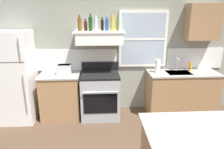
% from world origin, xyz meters
% --- Properties ---
extents(back_wall, '(5.40, 0.11, 2.70)m').
position_xyz_m(back_wall, '(0.03, 2.23, 1.35)').
color(back_wall, gray).
rests_on(back_wall, ground_plane).
extents(refrigerator, '(0.70, 0.72, 1.76)m').
position_xyz_m(refrigerator, '(-1.90, 1.84, 0.88)').
color(refrigerator, white).
rests_on(refrigerator, ground_plane).
extents(counter_left_of_stove, '(0.79, 0.63, 0.91)m').
position_xyz_m(counter_left_of_stove, '(-1.05, 1.90, 0.46)').
color(counter_left_of_stove, '#9E754C').
rests_on(counter_left_of_stove, ground_plane).
extents(toaster, '(0.30, 0.20, 0.19)m').
position_xyz_m(toaster, '(-0.95, 1.91, 1.01)').
color(toaster, silver).
rests_on(toaster, counter_left_of_stove).
extents(stove_range, '(0.76, 0.69, 1.09)m').
position_xyz_m(stove_range, '(-0.25, 1.86, 0.46)').
color(stove_range, '#9EA0A5').
rests_on(stove_range, ground_plane).
extents(range_hood_shelf, '(0.96, 0.52, 0.24)m').
position_xyz_m(range_hood_shelf, '(-0.25, 1.96, 1.62)').
color(range_hood_shelf, white).
extents(bottle_amber_wine, '(0.07, 0.07, 0.30)m').
position_xyz_m(bottle_amber_wine, '(-0.61, 1.90, 1.87)').
color(bottle_amber_wine, brown).
rests_on(bottle_amber_wine, range_hood_shelf).
extents(bottle_brown_stout, '(0.06, 0.06, 0.22)m').
position_xyz_m(bottle_brown_stout, '(-0.51, 2.00, 1.84)').
color(bottle_brown_stout, '#381E0F').
rests_on(bottle_brown_stout, range_hood_shelf).
extents(bottle_dark_green_wine, '(0.07, 0.07, 0.32)m').
position_xyz_m(bottle_dark_green_wine, '(-0.41, 1.92, 1.88)').
color(bottle_dark_green_wine, '#143819').
rests_on(bottle_dark_green_wine, range_hood_shelf).
extents(bottle_clear_tall, '(0.06, 0.06, 0.30)m').
position_xyz_m(bottle_clear_tall, '(-0.31, 2.00, 1.87)').
color(bottle_clear_tall, silver).
rests_on(bottle_clear_tall, range_hood_shelf).
extents(bottle_balsamic_dark, '(0.06, 0.06, 0.25)m').
position_xyz_m(bottle_balsamic_dark, '(-0.19, 2.02, 1.85)').
color(bottle_balsamic_dark, black).
rests_on(bottle_balsamic_dark, range_hood_shelf).
extents(bottle_blue_liqueur, '(0.07, 0.07, 0.26)m').
position_xyz_m(bottle_blue_liqueur, '(-0.10, 1.95, 1.85)').
color(bottle_blue_liqueur, '#1E478C').
rests_on(bottle_blue_liqueur, range_hood_shelf).
extents(bottle_champagne_gold_foil, '(0.08, 0.08, 0.33)m').
position_xyz_m(bottle_champagne_gold_foil, '(0.00, 1.92, 1.89)').
color(bottle_champagne_gold_foil, '#B29333').
rests_on(bottle_champagne_gold_foil, range_hood_shelf).
extents(bottle_olive_oil_square, '(0.06, 0.06, 0.27)m').
position_xyz_m(bottle_olive_oil_square, '(0.11, 1.95, 1.86)').
color(bottle_olive_oil_square, '#4C601E').
rests_on(bottle_olive_oil_square, range_hood_shelf).
extents(counter_right_with_sink, '(1.43, 0.63, 0.91)m').
position_xyz_m(counter_right_with_sink, '(1.45, 1.90, 0.46)').
color(counter_right_with_sink, '#9E754C').
rests_on(counter_right_with_sink, ground_plane).
extents(sink_faucet, '(0.03, 0.17, 0.28)m').
position_xyz_m(sink_faucet, '(1.35, 2.00, 1.08)').
color(sink_faucet, silver).
rests_on(sink_faucet, counter_right_with_sink).
extents(paper_towel_roll, '(0.11, 0.11, 0.27)m').
position_xyz_m(paper_towel_roll, '(0.91, 1.90, 1.04)').
color(paper_towel_roll, white).
rests_on(paper_towel_roll, counter_right_with_sink).
extents(dish_soap_bottle, '(0.06, 0.06, 0.18)m').
position_xyz_m(dish_soap_bottle, '(1.63, 2.00, 1.00)').
color(dish_soap_bottle, orange).
rests_on(dish_soap_bottle, counter_right_with_sink).
extents(upper_cabinet_right, '(0.64, 0.32, 0.70)m').
position_xyz_m(upper_cabinet_right, '(1.80, 2.04, 1.90)').
color(upper_cabinet_right, '#9E754C').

